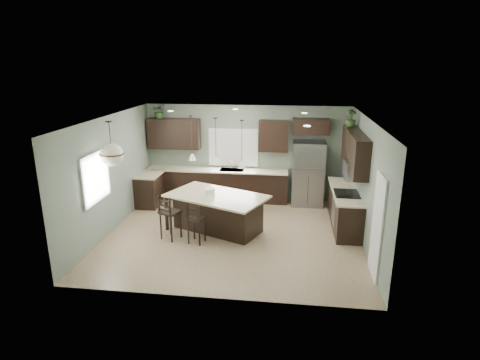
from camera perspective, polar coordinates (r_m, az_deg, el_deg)
name	(u,v)px	position (r m, az deg, el deg)	size (l,w,h in m)	color
ground	(234,234)	(9.81, -0.88, -7.66)	(6.00, 6.00, 0.00)	#9E8466
pantry_door	(377,226)	(8.07, 18.94, -6.27)	(0.04, 0.82, 2.04)	white
window_back	(233,147)	(11.96, -0.96, 4.67)	(1.35, 0.02, 1.00)	white
window_left	(95,177)	(9.44, -19.90, 0.34)	(0.02, 1.10, 1.00)	white
left_return_cabs	(149,190)	(11.83, -12.77, -1.42)	(0.60, 0.90, 0.90)	black
left_return_countertop	(149,174)	(11.68, -12.82, 0.77)	(0.66, 0.96, 0.04)	beige
back_lower_cabs	(217,185)	(12.04, -3.25, -0.69)	(4.20, 0.60, 0.90)	black
back_countertop	(217,170)	(11.89, -3.31, 1.44)	(4.20, 0.66, 0.04)	beige
sink_inset	(232,170)	(11.81, -1.16, 1.44)	(0.70, 0.45, 0.01)	gray
faucet	(232,165)	(11.75, -1.19, 2.08)	(0.02, 0.02, 0.28)	silver
back_upper_left	(174,134)	(12.11, -9.36, 6.52)	(1.55, 0.34, 0.90)	black
back_upper_right	(274,136)	(11.62, 4.82, 6.26)	(0.85, 0.34, 0.90)	black
fridge_header	(311,126)	(11.57, 10.10, 7.53)	(1.05, 0.34, 0.45)	black
right_lower_cabs	(345,209)	(10.46, 14.65, -3.98)	(0.60, 2.35, 0.90)	black
right_countertop	(345,191)	(10.30, 14.74, -1.53)	(0.66, 2.35, 0.04)	beige
cooktop	(347,194)	(10.04, 14.93, -1.88)	(0.58, 0.75, 0.02)	black
wall_oven_front	(333,212)	(10.16, 13.13, -4.47)	(0.01, 0.72, 0.60)	gray
right_upper_cabs	(355,151)	(10.06, 16.01, 4.03)	(0.34, 2.35, 0.90)	black
microwave	(353,170)	(9.88, 15.77, 1.43)	(0.40, 0.75, 0.40)	gray
refrigerator	(308,173)	(11.65, 9.66, 0.93)	(0.90, 0.74, 1.85)	gray
kitchen_island	(217,213)	(9.82, -3.28, -4.73)	(2.33, 1.33, 0.92)	black
serving_dish	(210,191)	(9.74, -4.31, -1.59)	(0.24, 0.24, 0.14)	white
bar_stool_left	(170,217)	(9.49, -9.87, -5.19)	(0.40, 0.40, 1.09)	black
bar_stool_center	(196,223)	(9.22, -6.22, -6.12)	(0.36, 0.36, 0.97)	black
pendant_left	(192,138)	(9.72, -6.90, 5.94)	(0.17, 0.17, 1.10)	silver
pendant_center	(216,141)	(9.31, -3.47, 5.56)	(0.17, 0.17, 1.10)	silver
pendant_right	(242,144)	(8.94, 0.26, 5.12)	(0.17, 0.17, 1.10)	white
chandelier	(111,144)	(9.20, -17.90, 4.94)	(0.54, 0.54, 1.00)	beige
plant_back_left	(160,111)	(12.10, -11.35, 9.59)	(0.38, 0.33, 0.43)	#305926
plant_right_wall	(351,118)	(10.72, 15.53, 8.46)	(0.24, 0.24, 0.44)	#355525
room_shell	(234,166)	(9.24, -0.93, 1.98)	(6.00, 6.00, 6.00)	slate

